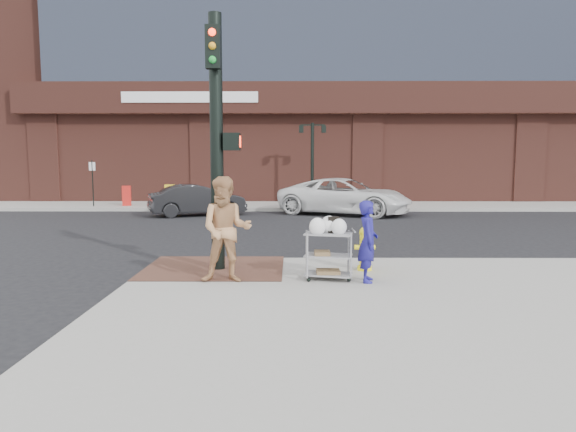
{
  "coord_description": "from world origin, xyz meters",
  "views": [
    {
      "loc": [
        0.97,
        -9.38,
        2.34
      ],
      "look_at": [
        0.91,
        0.6,
        1.25
      ],
      "focal_mm": 32.0,
      "sensor_mm": 36.0,
      "label": 1
    }
  ],
  "objects_px": {
    "pedestrian_tan": "(226,230)",
    "fire_hydrant": "(365,248)",
    "woman_blue": "(368,241)",
    "sedan_dark": "(197,200)",
    "lamp_post": "(312,154)",
    "minivan_white": "(345,196)",
    "utility_cart": "(328,251)",
    "traffic_signal_pole": "(218,135)"
  },
  "relations": [
    {
      "from": "minivan_white",
      "to": "fire_hydrant",
      "type": "height_order",
      "value": "minivan_white"
    },
    {
      "from": "woman_blue",
      "to": "utility_cart",
      "type": "bearing_deg",
      "value": 84.36
    },
    {
      "from": "utility_cart",
      "to": "sedan_dark",
      "type": "bearing_deg",
      "value": 110.67
    },
    {
      "from": "woman_blue",
      "to": "fire_hydrant",
      "type": "relative_size",
      "value": 1.69
    },
    {
      "from": "traffic_signal_pole",
      "to": "woman_blue",
      "type": "relative_size",
      "value": 3.39
    },
    {
      "from": "woman_blue",
      "to": "sedan_dark",
      "type": "bearing_deg",
      "value": 29.72
    },
    {
      "from": "lamp_post",
      "to": "traffic_signal_pole",
      "type": "bearing_deg",
      "value": -99.24
    },
    {
      "from": "woman_blue",
      "to": "pedestrian_tan",
      "type": "xyz_separation_m",
      "value": [
        -2.54,
        -0.03,
        0.21
      ]
    },
    {
      "from": "traffic_signal_pole",
      "to": "utility_cart",
      "type": "height_order",
      "value": "traffic_signal_pole"
    },
    {
      "from": "lamp_post",
      "to": "woman_blue",
      "type": "relative_size",
      "value": 2.71
    },
    {
      "from": "traffic_signal_pole",
      "to": "minivan_white",
      "type": "bearing_deg",
      "value": 72.48
    },
    {
      "from": "woman_blue",
      "to": "minivan_white",
      "type": "height_order",
      "value": "woman_blue"
    },
    {
      "from": "woman_blue",
      "to": "pedestrian_tan",
      "type": "bearing_deg",
      "value": 97.25
    },
    {
      "from": "minivan_white",
      "to": "utility_cart",
      "type": "relative_size",
      "value": 4.84
    },
    {
      "from": "minivan_white",
      "to": "woman_blue",
      "type": "bearing_deg",
      "value": -160.78
    },
    {
      "from": "pedestrian_tan",
      "to": "fire_hydrant",
      "type": "relative_size",
      "value": 2.18
    },
    {
      "from": "lamp_post",
      "to": "utility_cart",
      "type": "height_order",
      "value": "lamp_post"
    },
    {
      "from": "pedestrian_tan",
      "to": "sedan_dark",
      "type": "xyz_separation_m",
      "value": [
        -2.83,
        12.56,
        -0.44
      ]
    },
    {
      "from": "minivan_white",
      "to": "fire_hydrant",
      "type": "relative_size",
      "value": 6.47
    },
    {
      "from": "sedan_dark",
      "to": "minivan_white",
      "type": "xyz_separation_m",
      "value": [
        6.31,
        0.45,
        0.12
      ]
    },
    {
      "from": "woman_blue",
      "to": "sedan_dark",
      "type": "height_order",
      "value": "woman_blue"
    },
    {
      "from": "traffic_signal_pole",
      "to": "sedan_dark",
      "type": "xyz_separation_m",
      "value": [
        -2.54,
        11.49,
        -2.17
      ]
    },
    {
      "from": "woman_blue",
      "to": "pedestrian_tan",
      "type": "distance_m",
      "value": 2.55
    },
    {
      "from": "woman_blue",
      "to": "minivan_white",
      "type": "distance_m",
      "value": 13.01
    },
    {
      "from": "lamp_post",
      "to": "fire_hydrant",
      "type": "relative_size",
      "value": 4.58
    },
    {
      "from": "pedestrian_tan",
      "to": "fire_hydrant",
      "type": "xyz_separation_m",
      "value": [
        2.63,
        1.01,
        -0.5
      ]
    },
    {
      "from": "sedan_dark",
      "to": "utility_cart",
      "type": "height_order",
      "value": "sedan_dark"
    },
    {
      "from": "minivan_white",
      "to": "utility_cart",
      "type": "distance_m",
      "value": 12.93
    },
    {
      "from": "pedestrian_tan",
      "to": "fire_hydrant",
      "type": "height_order",
      "value": "pedestrian_tan"
    },
    {
      "from": "traffic_signal_pole",
      "to": "utility_cart",
      "type": "distance_m",
      "value": 3.15
    },
    {
      "from": "woman_blue",
      "to": "sedan_dark",
      "type": "distance_m",
      "value": 13.63
    },
    {
      "from": "minivan_white",
      "to": "fire_hydrant",
      "type": "bearing_deg",
      "value": -160.7
    },
    {
      "from": "sedan_dark",
      "to": "woman_blue",
      "type": "bearing_deg",
      "value": -178.69
    },
    {
      "from": "traffic_signal_pole",
      "to": "fire_hydrant",
      "type": "xyz_separation_m",
      "value": [
        2.91,
        -0.06,
        -2.24
      ]
    },
    {
      "from": "pedestrian_tan",
      "to": "sedan_dark",
      "type": "distance_m",
      "value": 12.88
    },
    {
      "from": "lamp_post",
      "to": "minivan_white",
      "type": "xyz_separation_m",
      "value": [
        1.29,
        -3.29,
        -1.83
      ]
    },
    {
      "from": "sedan_dark",
      "to": "fire_hydrant",
      "type": "xyz_separation_m",
      "value": [
        5.46,
        -11.55,
        -0.07
      ]
    },
    {
      "from": "sedan_dark",
      "to": "traffic_signal_pole",
      "type": "bearing_deg",
      "value": 170.58
    },
    {
      "from": "pedestrian_tan",
      "to": "minivan_white",
      "type": "relative_size",
      "value": 0.34
    },
    {
      "from": "fire_hydrant",
      "to": "minivan_white",
      "type": "bearing_deg",
      "value": 85.92
    },
    {
      "from": "lamp_post",
      "to": "minivan_white",
      "type": "height_order",
      "value": "lamp_post"
    },
    {
      "from": "pedestrian_tan",
      "to": "utility_cart",
      "type": "height_order",
      "value": "pedestrian_tan"
    }
  ]
}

